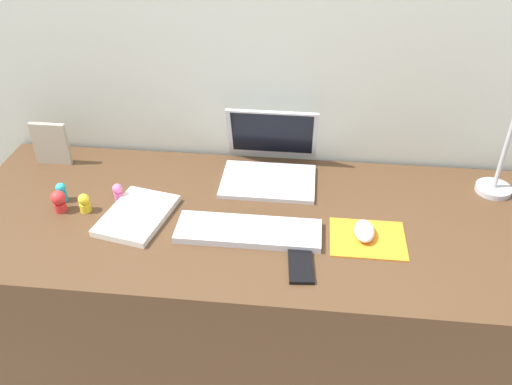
# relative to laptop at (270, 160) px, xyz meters

# --- Properties ---
(ground_plane) EXTENTS (6.00, 6.00, 0.00)m
(ground_plane) POSITION_rel_laptop_xyz_m (-0.03, -0.25, -0.79)
(ground_plane) COLOR gray
(back_wall) EXTENTS (2.97, 0.05, 1.47)m
(back_wall) POSITION_rel_laptop_xyz_m (-0.03, 0.14, -0.06)
(back_wall) COLOR beige
(back_wall) RESTS_ON ground_plane
(desk) EXTENTS (1.77, 0.70, 0.74)m
(desk) POSITION_rel_laptop_xyz_m (-0.03, -0.25, -0.42)
(desk) COLOR #4C331E
(desk) RESTS_ON ground_plane
(laptop) EXTENTS (0.30, 0.28, 0.21)m
(laptop) POSITION_rel_laptop_xyz_m (0.00, 0.00, 0.00)
(laptop) COLOR silver
(laptop) RESTS_ON desk
(keyboard) EXTENTS (0.41, 0.13, 0.02)m
(keyboard) POSITION_rel_laptop_xyz_m (-0.03, -0.33, -0.04)
(keyboard) COLOR silver
(keyboard) RESTS_ON desk
(mousepad) EXTENTS (0.21, 0.17, 0.00)m
(mousepad) POSITION_rel_laptop_xyz_m (0.30, -0.31, -0.05)
(mousepad) COLOR orange
(mousepad) RESTS_ON desk
(mouse) EXTENTS (0.06, 0.10, 0.03)m
(mouse) POSITION_rel_laptop_xyz_m (0.29, -0.30, -0.03)
(mouse) COLOR silver
(mouse) RESTS_ON mousepad
(cell_phone) EXTENTS (0.08, 0.13, 0.01)m
(cell_phone) POSITION_rel_laptop_xyz_m (0.12, -0.45, -0.05)
(cell_phone) COLOR black
(cell_phone) RESTS_ON desk
(desk_lamp) EXTENTS (0.11, 0.16, 0.36)m
(desk_lamp) POSITION_rel_laptop_xyz_m (0.71, -0.06, 0.12)
(desk_lamp) COLOR #B7B7BC
(desk_lamp) RESTS_ON desk
(notebook_pad) EXTENTS (0.22, 0.27, 0.02)m
(notebook_pad) POSITION_rel_laptop_xyz_m (-0.37, -0.29, -0.04)
(notebook_pad) COLOR silver
(notebook_pad) RESTS_ON desk
(picture_frame) EXTENTS (0.12, 0.02, 0.15)m
(picture_frame) POSITION_rel_laptop_xyz_m (-0.74, -0.02, 0.02)
(picture_frame) COLOR #B2A58C
(picture_frame) RESTS_ON desk
(toy_figurine_red) EXTENTS (0.04, 0.04, 0.07)m
(toy_figurine_red) POSITION_rel_laptop_xyz_m (-0.61, -0.28, -0.02)
(toy_figurine_red) COLOR red
(toy_figurine_red) RESTS_ON desk
(toy_figurine_yellow) EXTENTS (0.03, 0.03, 0.06)m
(toy_figurine_yellow) POSITION_rel_laptop_xyz_m (-0.53, -0.27, -0.02)
(toy_figurine_yellow) COLOR yellow
(toy_figurine_yellow) RESTS_ON desk
(toy_figurine_pink) EXTENTS (0.03, 0.03, 0.06)m
(toy_figurine_pink) POSITION_rel_laptop_xyz_m (-0.45, -0.20, -0.02)
(toy_figurine_pink) COLOR pink
(toy_figurine_pink) RESTS_ON desk
(toy_figurine_cyan) EXTENTS (0.03, 0.03, 0.06)m
(toy_figurine_cyan) POSITION_rel_laptop_xyz_m (-0.62, -0.22, -0.02)
(toy_figurine_cyan) COLOR #28B7CC
(toy_figurine_cyan) RESTS_ON desk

